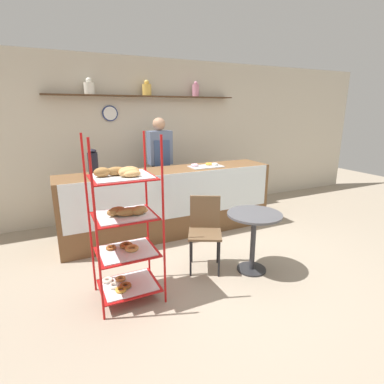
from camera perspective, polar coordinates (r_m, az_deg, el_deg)
The scene contains 9 objects.
ground_plane at distance 3.75m, azimuth 2.83°, elevation -14.25°, with size 14.00×14.00×0.00m, color gray.
back_wall at distance 5.42m, azimuth -8.84°, elevation 10.05°, with size 10.00×0.30×2.70m.
display_counter at distance 4.54m, azimuth -4.20°, elevation -1.92°, with size 3.19×0.63×1.00m.
pastry_rack at distance 2.96m, azimuth -12.61°, elevation -6.10°, with size 0.62×0.53×1.65m.
person_worker at distance 4.99m, azimuth -6.09°, elevation 5.00°, with size 0.38×0.23×1.73m.
cafe_table at distance 3.54m, azimuth 11.68°, elevation -6.81°, with size 0.62×0.62×0.72m.
cafe_chair at distance 3.57m, azimuth 2.48°, elevation -6.33°, with size 0.51×0.51×0.87m.
coffee_carafe at distance 4.06m, azimuth -18.32°, elevation 5.16°, with size 0.13×0.13×0.37m.
donut_tray_counter at distance 4.64m, azimuth 2.68°, elevation 5.05°, with size 0.51×0.30×0.05m.
Camera 1 is at (-1.56, -2.86, 1.85)m, focal length 28.00 mm.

